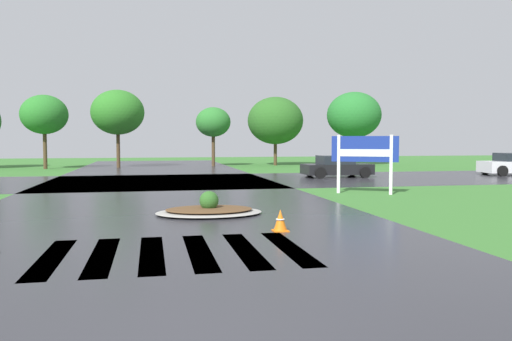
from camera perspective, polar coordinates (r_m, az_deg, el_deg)
name	(u,v)px	position (r m, az deg, el deg)	size (l,w,h in m)	color
asphalt_roadway	(168,216)	(14.98, -9.75, -4.93)	(11.64, 80.00, 0.01)	#2B2B30
asphalt_cross_road	(160,181)	(27.36, -10.56, -1.19)	(90.00, 10.48, 0.01)	#2B2B30
crosswalk_stripes	(176,253)	(10.12, -8.86, -8.94)	(4.95, 3.39, 0.01)	white
estate_billboard	(365,153)	(21.09, 11.91, 1.94)	(2.34, 1.39, 2.37)	white
median_island	(209,210)	(15.09, -5.20, -4.35)	(3.09, 2.23, 0.68)	#9E9B93
car_blue_compact	(336,167)	(30.44, 8.87, 0.39)	(3.93, 2.19, 1.26)	black
traffic_cone	(280,221)	(12.26, 2.70, -5.59)	(0.36, 0.36, 0.52)	orange
background_treeline	(186,118)	(42.36, -7.77, 5.81)	(35.31, 6.00, 6.31)	#4C3823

